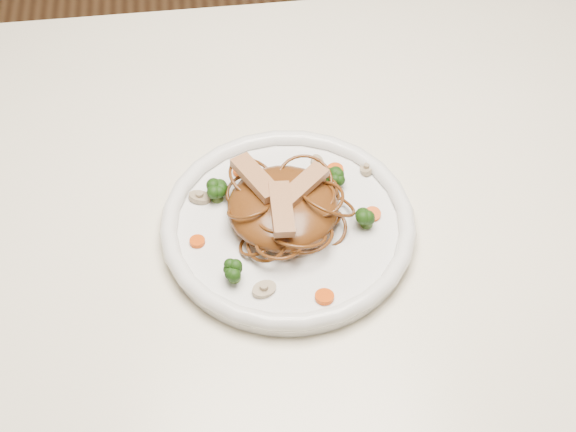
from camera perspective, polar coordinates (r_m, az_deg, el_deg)
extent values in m
cube|color=white|center=(0.99, 2.00, 0.46)|extent=(1.20, 0.80, 0.04)
cylinder|color=brown|center=(1.62, 18.99, 2.67)|extent=(0.06, 0.06, 0.71)
cylinder|color=white|center=(0.93, 0.00, -0.87)|extent=(0.31, 0.31, 0.02)
ellipsoid|color=#603312|center=(0.91, -0.36, 0.61)|extent=(0.13, 0.13, 0.04)
cube|color=tan|center=(0.90, 1.08, 2.20)|extent=(0.06, 0.06, 0.01)
cube|color=tan|center=(0.91, -2.29, 2.71)|extent=(0.05, 0.07, 0.01)
cube|color=tan|center=(0.88, -0.45, 0.51)|extent=(0.02, 0.07, 0.01)
cylinder|color=#E95608|center=(0.98, 3.31, 3.21)|extent=(0.03, 0.03, 0.00)
cylinder|color=#E95608|center=(0.91, -6.40, -1.79)|extent=(0.02, 0.02, 0.00)
cylinder|color=#E95608|center=(0.93, 5.96, 0.12)|extent=(0.03, 0.03, 0.00)
cylinder|color=#E95608|center=(0.98, -3.33, 3.18)|extent=(0.02, 0.02, 0.00)
cylinder|color=#E95608|center=(0.86, 2.58, -5.69)|extent=(0.02, 0.02, 0.00)
cylinder|color=tan|center=(0.86, -1.70, -5.19)|extent=(0.04, 0.04, 0.01)
cylinder|color=tan|center=(0.98, 5.54, 3.31)|extent=(0.03, 0.03, 0.01)
cylinder|color=tan|center=(0.95, -6.22, 1.31)|extent=(0.03, 0.03, 0.01)
cylinder|color=tan|center=(0.98, 2.07, 3.80)|extent=(0.02, 0.02, 0.01)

